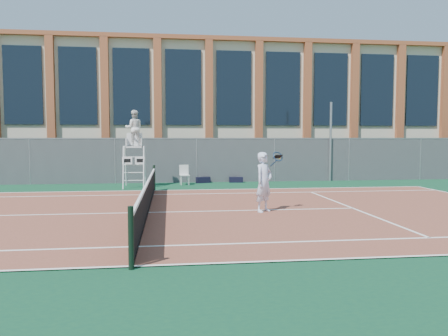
{
  "coord_description": "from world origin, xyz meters",
  "views": [
    {
      "loc": [
        0.67,
        -13.06,
        2.26
      ],
      "look_at": [
        2.67,
        3.0,
        1.13
      ],
      "focal_mm": 35.0,
      "sensor_mm": 36.0,
      "label": 1
    }
  ],
  "objects": [
    {
      "name": "plastic_chair",
      "position": [
        1.35,
        7.8,
        0.57
      ],
      "size": [
        0.49,
        0.49,
        0.95
      ],
      "color": "silver",
      "rests_on": "apron"
    },
    {
      "name": "sports_bag_near",
      "position": [
        2.3,
        8.48,
        0.16
      ],
      "size": [
        0.74,
        0.44,
        0.29
      ],
      "primitive_type": "cube",
      "rotation": [
        0.0,
        0.0,
        0.26
      ],
      "color": "black",
      "rests_on": "apron"
    },
    {
      "name": "sports_bag_far",
      "position": [
        3.96,
        8.49,
        0.15
      ],
      "size": [
        0.71,
        0.35,
        0.27
      ],
      "primitive_type": "cube",
      "rotation": [
        0.0,
        0.0,
        -0.08
      ],
      "color": "black",
      "rests_on": "apron"
    },
    {
      "name": "tennis_court",
      "position": [
        0.0,
        0.0,
        0.02
      ],
      "size": [
        23.77,
        10.97,
        0.02
      ],
      "primitive_type": "cube",
      "color": "brown",
      "rests_on": "apron"
    },
    {
      "name": "hedge",
      "position": [
        0.0,
        10.0,
        1.1
      ],
      "size": [
        40.0,
        1.4,
        2.2
      ],
      "primitive_type": "cube",
      "color": "black",
      "rests_on": "ground"
    },
    {
      "name": "umpire_chair",
      "position": [
        -0.93,
        7.05,
        2.58
      ],
      "size": [
        0.99,
        1.52,
        3.53
      ],
      "color": "white",
      "rests_on": "ground"
    },
    {
      "name": "steel_pole",
      "position": [
        8.94,
        8.7,
        2.04
      ],
      "size": [
        0.12,
        0.12,
        4.08
      ],
      "primitive_type": "cylinder",
      "color": "#9EA0A5",
      "rests_on": "ground"
    },
    {
      "name": "apron",
      "position": [
        0.0,
        1.0,
        0.01
      ],
      "size": [
        36.0,
        20.0,
        0.01
      ],
      "primitive_type": "cube",
      "color": "#0D3C28",
      "rests_on": "ground"
    },
    {
      "name": "building",
      "position": [
        0.0,
        17.95,
        4.15
      ],
      "size": [
        45.0,
        10.6,
        8.22
      ],
      "color": "beige",
      "rests_on": "ground"
    },
    {
      "name": "ground",
      "position": [
        0.0,
        0.0,
        0.0
      ],
      "size": [
        120.0,
        120.0,
        0.0
      ],
      "primitive_type": "plane",
      "color": "#233814"
    },
    {
      "name": "tennis_net",
      "position": [
        0.0,
        0.0,
        0.54
      ],
      "size": [
        0.1,
        11.3,
        1.1
      ],
      "color": "black",
      "rests_on": "ground"
    },
    {
      "name": "tennis_player",
      "position": [
        3.47,
        -0.29,
        0.93
      ],
      "size": [
        1.06,
        0.83,
        1.8
      ],
      "color": "#D3DEFE",
      "rests_on": "tennis_court"
    },
    {
      "name": "fence",
      "position": [
        0.0,
        8.8,
        1.1
      ],
      "size": [
        40.0,
        0.06,
        2.2
      ],
      "primitive_type": null,
      "color": "#595E60",
      "rests_on": "ground"
    }
  ]
}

